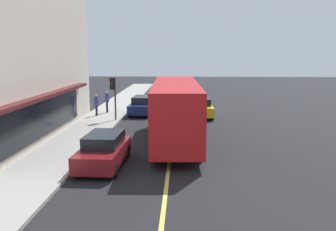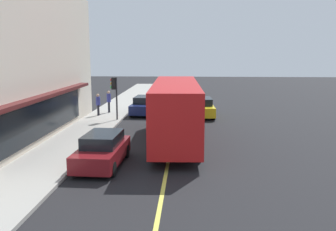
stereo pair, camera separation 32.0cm
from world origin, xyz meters
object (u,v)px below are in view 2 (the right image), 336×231
Objects in this scene: car_navy at (144,105)px; pedestrian_mid_block at (98,102)px; pedestrian_waiting at (109,99)px; car_maroon at (102,150)px; car_yellow at (202,107)px; bus at (176,109)px; traffic_light at (114,88)px.

pedestrian_mid_block is at bearing 115.71° from car_navy.
pedestrian_waiting is 1.62m from pedestrian_mid_block.
pedestrian_waiting reaches higher than car_maroon.
car_yellow is at bearing -94.94° from pedestrian_waiting.
pedestrian_mid_block is (-1.70, 3.54, 0.47)m from car_navy.
car_yellow is 14.38m from car_maroon.
bus reaches higher than car_navy.
traffic_light is 0.73× the size of car_yellow.
bus is at bearing -140.67° from pedestrian_mid_block.
car_navy is at bearing 80.05° from car_yellow.
car_yellow and car_navy have the same top height.
traffic_light is 0.73× the size of car_navy.
bus is at bearing -35.02° from car_maroon.
traffic_light reaches higher than pedestrian_mid_block.
traffic_light is 4.29m from car_navy.
traffic_light reaches higher than car_navy.
pedestrian_mid_block is (-0.85, 8.39, 0.47)m from car_yellow.
car_navy is at bearing -28.00° from traffic_light.
traffic_light reaches higher than car_maroon.
bus is 6.07× the size of pedestrian_waiting.
car_maroon is at bearing 144.98° from bus.
bus is 2.57× the size of car_maroon.
traffic_light is at bearing -135.44° from pedestrian_mid_block.
car_navy is (14.30, -0.24, 0.00)m from car_maroon.
car_yellow is at bearing -99.95° from car_navy.
bus is 11.26m from pedestrian_waiting.
car_maroon is 2.36× the size of pedestrian_waiting.
pedestrian_mid_block reaches higher than car_navy.
bus is at bearing -142.28° from traffic_light.
pedestrian_waiting is at bearing 85.06° from car_yellow.
traffic_light is 0.73× the size of car_maroon.
car_navy is (9.68, 3.00, -1.24)m from bus.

